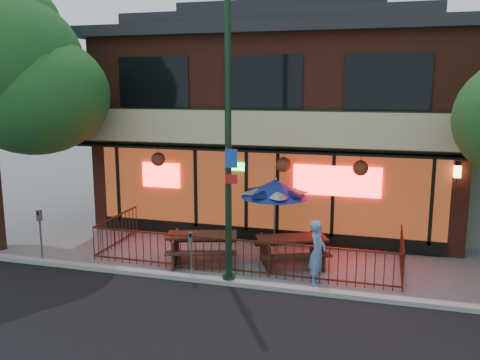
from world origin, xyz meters
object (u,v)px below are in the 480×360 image
Objects in this scene: picnic_table_right at (292,247)px; picnic_table_left at (202,244)px; parking_meter_far at (40,227)px; patio_umbrella at (275,188)px; parking_meter_near at (191,247)px; pedestrian at (317,253)px; street_light at (228,160)px.

picnic_table_left is at bearing -169.39° from picnic_table_right.
picnic_table_left is 1.49× the size of parking_meter_far.
picnic_table_left is 0.99× the size of picnic_table_right.
patio_umbrella is 6.70m from parking_meter_far.
picnic_table_left is 1.83× the size of parking_meter_near.
pedestrian is at bearing -54.54° from patio_umbrella.
parking_meter_far is at bearing -156.33° from patio_umbrella.
patio_umbrella reaches higher than pedestrian.
parking_meter_near is at bearing 0.00° from parking_meter_far.
street_light is 5.62× the size of parking_meter_near.
patio_umbrella is 1.49× the size of parking_meter_far.
parking_meter_near is at bearing -82.67° from picnic_table_left.
patio_umbrella is 1.83× the size of parking_meter_near.
pedestrian is 1.08× the size of parking_meter_far.
picnic_table_right is 1.50m from pedestrian.
picnic_table_left is (-1.16, 1.24, -2.60)m from street_light.
street_light is 2.51m from parking_meter_near.
street_light reaches higher than picnic_table_right.
picnic_table_left is at bearing 97.33° from parking_meter_near.
picnic_table_left is at bearing 83.49° from pedestrian.
patio_umbrella reaches higher than parking_meter_far.
street_light reaches higher than picnic_table_left.
picnic_table_left is at bearing 16.00° from parking_meter_far.
street_light reaches higher than patio_umbrella.
patio_umbrella is 3.30m from parking_meter_near.
patio_umbrella is at bearing 77.38° from street_light.
street_light is at bearing -0.15° from parking_meter_near.
picnic_table_left is 1.00× the size of patio_umbrella.
parking_meter_near is at bearing -143.44° from picnic_table_right.
parking_meter_near is 0.81× the size of parking_meter_far.
picnic_table_left is 3.40m from pedestrian.
pedestrian is 1.33× the size of parking_meter_near.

